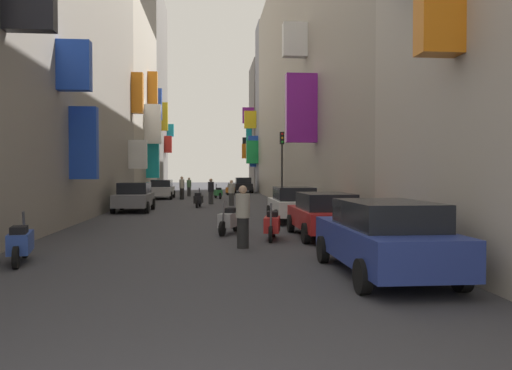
{
  "coord_description": "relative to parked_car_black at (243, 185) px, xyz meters",
  "views": [
    {
      "loc": [
        0.27,
        -2.35,
        2.04
      ],
      "look_at": [
        2.53,
        22.68,
        1.4
      ],
      "focal_mm": 35.2,
      "sensor_mm": 36.0,
      "label": 1
    }
  ],
  "objects": [
    {
      "name": "parked_car_silver",
      "position": [
        -7.01,
        -11.02,
        -0.03
      ],
      "size": [
        1.85,
        4.48,
        1.45
      ],
      "color": "#B7B7BC",
      "rests_on": "ground"
    },
    {
      "name": "parked_car_grey",
      "position": [
        -7.2,
        -23.77,
        -0.01
      ],
      "size": [
        1.85,
        3.9,
        1.5
      ],
      "color": "slate",
      "rests_on": "ground"
    },
    {
      "name": "building_right_mid_a",
      "position": [
        4.52,
        -18.6,
        7.61
      ],
      "size": [
        7.39,
        35.22,
        16.8
      ],
      "color": "#9E9384",
      "rests_on": "ground"
    },
    {
      "name": "pedestrian_near_right",
      "position": [
        -1.96,
        -19.7,
        -0.01
      ],
      "size": [
        0.54,
        0.54,
        1.57
      ],
      "color": "#363636",
      "rests_on": "ground"
    },
    {
      "name": "scooter_blue",
      "position": [
        -7.47,
        -38.69,
        -0.33
      ],
      "size": [
        0.69,
        1.96,
        1.13
      ],
      "color": "#2D4CAD",
      "rests_on": "ground"
    },
    {
      "name": "building_right_far",
      "position": [
        4.5,
        8.1,
        6.5
      ],
      "size": [
        7.25,
        7.84,
        14.59
      ],
      "color": "slate",
      "rests_on": "ground"
    },
    {
      "name": "ground_plane",
      "position": [
        -3.48,
        -17.97,
        -0.79
      ],
      "size": [
        140.0,
        140.0,
        0.0
      ],
      "primitive_type": "plane",
      "color": "#38383D"
    },
    {
      "name": "building_left_mid_b",
      "position": [
        -11.46,
        -7.79,
        6.66
      ],
      "size": [
        7.31,
        14.87,
        14.92
      ],
      "color": "#B2A899",
      "rests_on": "ground"
    },
    {
      "name": "pedestrian_near_left",
      "position": [
        -2.35,
        -36.92,
        0.05
      ],
      "size": [
        0.5,
        0.5,
        1.69
      ],
      "color": "black",
      "rests_on": "ground"
    },
    {
      "name": "parked_car_blue",
      "position": [
        0.18,
        -40.77,
        -0.01
      ],
      "size": [
        1.91,
        4.49,
        1.48
      ],
      "color": "navy",
      "rests_on": "ground"
    },
    {
      "name": "parked_car_white",
      "position": [
        0.18,
        -29.85,
        -0.04
      ],
      "size": [
        1.85,
        3.92,
        1.44
      ],
      "color": "white",
      "rests_on": "ground"
    },
    {
      "name": "parked_car_black",
      "position": [
        0.0,
        0.0,
        0.0
      ],
      "size": [
        1.87,
        4.42,
        1.52
      ],
      "color": "black",
      "rests_on": "ground"
    },
    {
      "name": "scooter_red",
      "position": [
        -1.36,
        -35.29,
        -0.33
      ],
      "size": [
        0.63,
        1.79,
        1.13
      ],
      "color": "red",
      "rests_on": "ground"
    },
    {
      "name": "traffic_light_near_corner",
      "position": [
        1.17,
        -19.64,
        2.28
      ],
      "size": [
        0.26,
        0.34,
        4.53
      ],
      "color": "#2D2D2D",
      "rests_on": "ground"
    },
    {
      "name": "pedestrian_crossing",
      "position": [
        -3.21,
        -18.04,
        0.03
      ],
      "size": [
        0.49,
        0.49,
        1.65
      ],
      "color": "#323232",
      "rests_on": "ground"
    },
    {
      "name": "pedestrian_far_away",
      "position": [
        -5.39,
        -12.27,
        0.08
      ],
      "size": [
        0.53,
        0.53,
        1.73
      ],
      "color": "black",
      "rests_on": "ground"
    },
    {
      "name": "pedestrian_mid_street",
      "position": [
        -5.07,
        -7.44,
        0.0
      ],
      "size": [
        0.53,
        0.53,
        1.6
      ],
      "color": "#292929",
      "rests_on": "ground"
    },
    {
      "name": "parked_car_red",
      "position": [
        0.32,
        -34.94,
        -0.05
      ],
      "size": [
        1.84,
        4.16,
        1.4
      ],
      "color": "#B21E1E",
      "rests_on": "ground"
    },
    {
      "name": "building_left_mid_c",
      "position": [
        -11.47,
        5.84,
        10.05
      ],
      "size": [
        6.85,
        12.38,
        21.69
      ],
      "color": "slate",
      "rests_on": "ground"
    },
    {
      "name": "scooter_green",
      "position": [
        -2.66,
        -11.26,
        -0.33
      ],
      "size": [
        0.7,
        1.96,
        1.13
      ],
      "color": "#287F3D",
      "rests_on": "ground"
    },
    {
      "name": "scooter_orange",
      "position": [
        -1.5,
        -5.85,
        -0.33
      ],
      "size": [
        0.8,
        1.69,
        1.13
      ],
      "color": "orange",
      "rests_on": "ground"
    },
    {
      "name": "scooter_black",
      "position": [
        -3.94,
        -21.01,
        -0.33
      ],
      "size": [
        0.54,
        1.76,
        1.13
      ],
      "color": "black",
      "rests_on": "ground"
    },
    {
      "name": "scooter_silver",
      "position": [
        -2.6,
        -33.69,
        -0.33
      ],
      "size": [
        0.81,
        1.81,
        1.13
      ],
      "color": "#ADADB2",
      "rests_on": "ground"
    },
    {
      "name": "building_right_mid_b",
      "position": [
        4.48,
        1.01,
        7.73
      ],
      "size": [
        7.25,
        4.0,
        17.12
      ],
      "color": "gray",
      "rests_on": "ground"
    }
  ]
}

